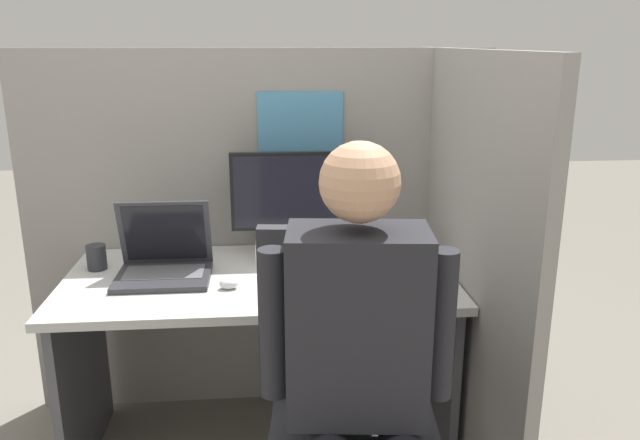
# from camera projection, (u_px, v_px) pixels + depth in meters

# --- Properties ---
(cubicle_panel_back) EXTENTS (1.88, 0.05, 1.49)m
(cubicle_panel_back) POSITION_uv_depth(u_px,v_px,m) (260.00, 234.00, 2.57)
(cubicle_panel_back) COLOR gray
(cubicle_panel_back) RESTS_ON ground
(cubicle_panel_right) EXTENTS (0.04, 1.33, 1.49)m
(cubicle_panel_right) POSITION_uv_depth(u_px,v_px,m) (461.00, 266.00, 2.21)
(cubicle_panel_right) COLOR gray
(cubicle_panel_right) RESTS_ON ground
(desk) EXTENTS (1.38, 0.69, 0.71)m
(desk) POSITION_uv_depth(u_px,v_px,m) (261.00, 320.00, 2.28)
(desk) COLOR #B7B7B2
(desk) RESTS_ON ground
(paper_box) EXTENTS (0.35, 0.22, 0.07)m
(paper_box) POSITION_uv_depth(u_px,v_px,m) (300.00, 247.00, 2.42)
(paper_box) COLOR white
(paper_box) RESTS_ON desk
(monitor) EXTENTS (0.52, 0.21, 0.34)m
(monitor) POSITION_uv_depth(u_px,v_px,m) (300.00, 196.00, 2.37)
(monitor) COLOR black
(monitor) RESTS_ON paper_box
(laptop) EXTENTS (0.32, 0.26, 0.27)m
(laptop) POSITION_uv_depth(u_px,v_px,m) (164.00, 263.00, 2.20)
(laptop) COLOR #2D2D33
(laptop) RESTS_ON desk
(mouse) EXTENTS (0.06, 0.05, 0.04)m
(mouse) POSITION_uv_depth(u_px,v_px,m) (229.00, 284.00, 2.10)
(mouse) COLOR silver
(mouse) RESTS_ON desk
(stapler) EXTENTS (0.05, 0.16, 0.05)m
(stapler) POSITION_uv_depth(u_px,v_px,m) (412.00, 256.00, 2.36)
(stapler) COLOR black
(stapler) RESTS_ON desk
(carrot_toy) EXTENTS (0.05, 0.14, 0.05)m
(carrot_toy) POSITION_uv_depth(u_px,v_px,m) (354.00, 295.00, 2.00)
(carrot_toy) COLOR orange
(carrot_toy) RESTS_ON desk
(office_chair) EXTENTS (0.53, 0.58, 1.02)m
(office_chair) POSITION_uv_depth(u_px,v_px,m) (346.00, 413.00, 1.70)
(office_chair) COLOR #2D2D33
(office_chair) RESTS_ON ground
(person) EXTENTS (0.48, 0.43, 1.30)m
(person) POSITION_uv_depth(u_px,v_px,m) (362.00, 367.00, 1.50)
(person) COLOR black
(person) RESTS_ON ground
(pen_cup) EXTENTS (0.07, 0.07, 0.09)m
(pen_cup) POSITION_uv_depth(u_px,v_px,m) (97.00, 257.00, 2.28)
(pen_cup) COLOR #28282D
(pen_cup) RESTS_ON desk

